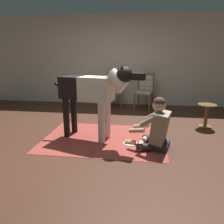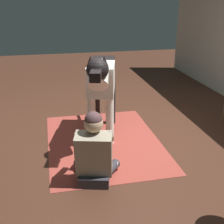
{
  "view_description": "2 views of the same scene",
  "coord_description": "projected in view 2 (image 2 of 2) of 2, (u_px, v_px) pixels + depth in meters",
  "views": [
    {
      "loc": [
        0.85,
        -3.84,
        1.5
      ],
      "look_at": [
        0.32,
        -0.11,
        0.48
      ],
      "focal_mm": 34.77,
      "sensor_mm": 36.0,
      "label": 1
    },
    {
      "loc": [
        4.04,
        -0.91,
        2.02
      ],
      "look_at": [
        0.48,
        -0.14,
        0.58
      ],
      "focal_mm": 48.1,
      "sensor_mm": 36.0,
      "label": 2
    }
  ],
  "objects": [
    {
      "name": "hot_dog_on_plate",
      "position": [
        98.0,
        158.0,
        3.9
      ],
      "size": [
        0.25,
        0.25,
        0.06
      ],
      "color": "silver",
      "rests_on": "ground"
    },
    {
      "name": "large_dog",
      "position": [
        101.0,
        81.0,
        4.24
      ],
      "size": [
        1.68,
        0.61,
        1.34
      ],
      "color": "white",
      "rests_on": "ground"
    },
    {
      "name": "area_rug",
      "position": [
        104.0,
        141.0,
        4.38
      ],
      "size": [
        2.16,
        1.6,
        0.01
      ],
      "primitive_type": "cube",
      "color": "#9A3B31",
      "rests_on": "ground"
    },
    {
      "name": "ground_plane",
      "position": [
        114.0,
        135.0,
        4.59
      ],
      "size": [
        13.7,
        13.7,
        0.0
      ],
      "primitive_type": "plane",
      "color": "#45261A"
    },
    {
      "name": "person_sitting_on_floor",
      "position": [
        94.0,
        153.0,
        3.37
      ],
      "size": [
        0.69,
        0.58,
        0.85
      ],
      "color": "#323139",
      "rests_on": "ground"
    }
  ]
}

